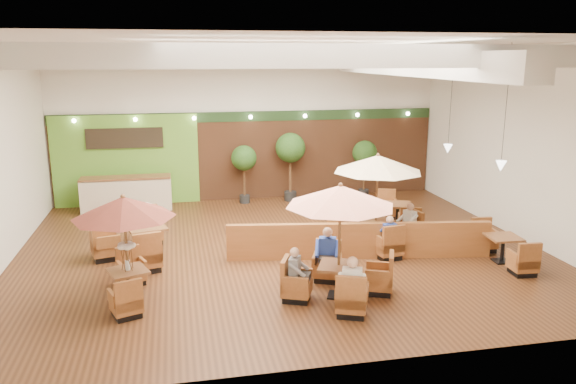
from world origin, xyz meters
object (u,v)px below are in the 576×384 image
object	(u,v)px
table_2	(377,184)
topiary_2	(365,155)
diner_0	(352,280)
diner_2	(297,268)
diner_3	(389,232)
topiary_1	(290,150)
booth_divider	(359,241)
service_counter	(127,194)
diner_1	(327,249)
table_4	(503,249)
table_5	(397,215)
table_0	(124,221)
topiary_0	(244,160)
table_1	(340,220)
diner_4	(408,219)
table_3	(136,240)

from	to	relation	value
table_2	topiary_2	bearing A→B (deg)	64.74
diner_0	topiary_2	bearing A→B (deg)	90.12
diner_2	diner_3	size ratio (longest dim) A/B	1.03
table_2	topiary_1	xyz separation A→B (m)	(-1.25, 5.54, 0.07)
diner_2	booth_divider	bearing A→B (deg)	160.15
service_counter	topiary_1	bearing A→B (deg)	1.99
service_counter	diner_1	size ratio (longest dim) A/B	3.64
service_counter	booth_divider	xyz separation A→B (m)	(6.29, -6.13, -0.11)
table_4	table_5	xyz separation A→B (m)	(-1.44, 3.48, 0.02)
table_0	diner_1	world-z (taller)	table_0
topiary_1	topiary_0	bearing A→B (deg)	180.00
service_counter	table_5	size ratio (longest dim) A/B	1.15
diner_2	table_2	bearing A→B (deg)	160.61
topiary_0	diner_0	bearing A→B (deg)	-84.11
topiary_0	topiary_1	size ratio (longest dim) A/B	0.84
table_4	table_5	distance (m)	3.77
table_0	table_5	distance (m)	8.84
topiary_1	diner_2	xyz separation A→B (m)	(-1.65, -8.55, -1.13)
table_1	diner_1	distance (m)	1.36
table_2	table_5	distance (m)	2.59
service_counter	diner_0	distance (m)	10.58
table_1	table_2	bearing A→B (deg)	79.64
booth_divider	topiary_1	world-z (taller)	topiary_1
table_1	topiary_1	distance (m)	8.58
table_4	table_5	world-z (taller)	table_5
diner_0	diner_1	bearing A→B (deg)	110.54
topiary_0	topiary_1	distance (m)	1.71
table_1	table_4	bearing A→B (deg)	37.00
table_0	topiary_0	xyz separation A→B (m)	(3.51, 7.78, -0.22)
table_4	diner_0	size ratio (longest dim) A/B	2.90
diner_0	diner_3	distance (m)	3.57
service_counter	table_4	xyz separation A→B (m)	(9.80, -7.14, -0.25)
diner_1	service_counter	bearing A→B (deg)	-37.91
booth_divider	table_1	world-z (taller)	table_1
table_1	diner_4	bearing A→B (deg)	68.54
diner_0	diner_1	xyz separation A→B (m)	(-0.00, 1.87, 0.00)
table_4	topiary_1	size ratio (longest dim) A/B	0.95
table_3	topiary_1	world-z (taller)	topiary_1
diner_3	booth_divider	bearing A→B (deg)	162.37
booth_divider	topiary_2	size ratio (longest dim) A/B	3.23
table_2	diner_1	distance (m)	3.03
table_0	table_2	xyz separation A→B (m)	(6.45, 2.24, 0.01)
table_2	diner_4	xyz separation A→B (m)	(0.96, 0.00, -1.06)
topiary_0	table_5	bearing A→B (deg)	-42.06
table_3	table_5	world-z (taller)	table_3
topiary_2	diner_1	bearing A→B (deg)	-114.90
table_1	table_2	xyz separation A→B (m)	(1.95, 3.01, 0.04)
table_1	diner_1	world-z (taller)	table_1
diner_0	table_0	bearing A→B (deg)	179.77
booth_divider	table_0	world-z (taller)	table_0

